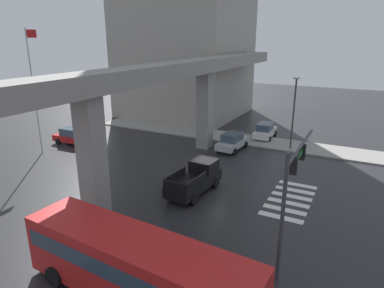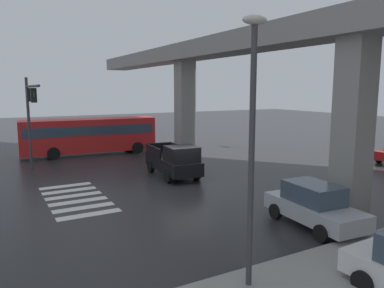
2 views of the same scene
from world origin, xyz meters
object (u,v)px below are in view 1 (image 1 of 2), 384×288
Objects in this scene: city_bus at (136,266)px; sedan_red at (73,136)px; pickup_truck at (196,179)px; sedan_white at (265,131)px; sedan_silver at (232,141)px; flagpole at (34,85)px; traffic_signal_mast at (293,179)px; street_lamp_near_corner at (294,105)px.

sedan_red is at bearing 52.16° from city_bus.
sedan_white is (15.73, -0.62, -0.14)m from pickup_truck.
sedan_white is at bearing -56.39° from sedan_red.
flagpole reaches higher than sedan_silver.
sedan_silver is at bearing 162.29° from sedan_white.
flagpole is at bearing 87.20° from pickup_truck.
traffic_signal_mast reaches higher than sedan_silver.
street_lamp_near_corner reaches higher than traffic_signal_mast.
sedan_silver is (10.23, 1.13, -0.14)m from pickup_truck.
sedan_silver is 0.68× the size of traffic_signal_mast.
sedan_red and sedan_silver have the same top height.
pickup_truck is at bearing 13.70° from city_bus.
sedan_red is at bearing -9.87° from flagpole.
sedan_red is 26.14m from traffic_signal_mast.
pickup_truck is at bearing -92.80° from flagpole.
sedan_red is 6.72m from flagpole.
traffic_signal_mast is 0.90× the size of street_lamp_near_corner.
pickup_truck is 9.64m from traffic_signal_mast.
sedan_silver is at bearing 116.19° from street_lamp_near_corner.
traffic_signal_mast is at bearing -103.02° from flagpole.
sedan_red and sedan_white have the same top height.
city_bus is at bearing 176.43° from street_lamp_near_corner.
city_bus reaches higher than pickup_truck.
traffic_signal_mast is at bearing -150.06° from sedan_silver.
sedan_silver is 0.38× the size of flagpole.
traffic_signal_mast is (-9.15, -24.24, 3.53)m from sedan_red.
flagpole is (-3.41, 0.59, 5.76)m from sedan_red.
flagpole is (-11.96, 21.33, 2.06)m from street_lamp_near_corner.
sedan_silver is at bearing 10.14° from city_bus.
sedan_red is 0.60× the size of street_lamp_near_corner.
street_lamp_near_corner is 24.54m from flagpole.
sedan_white is at bearing 18.64° from traffic_signal_mast.
sedan_silver is at bearing -59.77° from flagpole.
city_bus is (-10.72, -2.61, 0.73)m from pickup_truck.
sedan_red is at bearing 112.41° from street_lamp_near_corner.
traffic_signal_mast reaches higher than sedan_white.
pickup_truck is 1.20× the size of sedan_white.
sedan_silver is (20.95, 3.75, -0.87)m from city_bus.
street_lamp_near_corner is at bearing -17.69° from pickup_truck.
flagpole is (0.84, 17.25, 5.63)m from pickup_truck.
city_bus is 24.42m from sedan_red.
traffic_signal_mast is at bearing -122.87° from pickup_truck.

